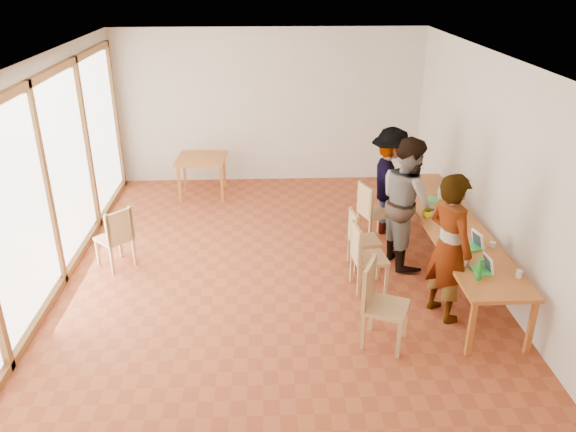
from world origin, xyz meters
The scene contains 25 objects.
ground centered at (0.00, 0.00, 0.00)m, with size 8.00×8.00×0.00m, color #9C4725.
wall_back centered at (0.00, 4.00, 1.50)m, with size 6.00×0.10×3.00m, color beige.
wall_front centered at (0.00, -4.00, 1.50)m, with size 6.00×0.10×3.00m, color beige.
wall_right centered at (3.00, 0.00, 1.50)m, with size 0.10×8.00×3.00m, color beige.
window_wall centered at (-2.96, 0.00, 1.50)m, with size 0.10×8.00×3.00m, color white.
ceiling centered at (0.00, 0.00, 3.02)m, with size 6.00×8.00×0.04m, color white.
communal_table centered at (2.50, 0.12, 0.70)m, with size 0.80×4.00×0.75m.
side_table centered at (-1.30, 3.19, 0.67)m, with size 0.90×0.90×0.75m.
chair_near centered at (1.15, -1.51, 0.63)m, with size 0.63×0.63×0.55m.
chair_mid centered at (1.18, -0.33, 0.58)m, with size 0.49×0.49×0.51m.
chair_far centered at (1.23, 0.28, 0.53)m, with size 0.46×0.46×0.46m.
chair_empty centered at (1.54, 1.12, 0.59)m, with size 0.57×0.57×0.51m.
chair_spare centered at (-2.23, 0.39, 0.57)m, with size 0.61×0.61×0.50m.
person_near centered at (2.09, -0.99, 0.95)m, with size 0.69×0.45×1.89m, color gray.
person_mid centered at (1.92, 0.42, 0.95)m, with size 0.93×0.72×1.91m, color gray.
person_far centered at (1.89, 1.45, 0.88)m, with size 1.13×0.65×1.76m, color gray.
laptop_near centered at (2.45, -1.24, 0.81)m, with size 0.23×0.26×0.21m.
laptop_mid centered at (2.55, -0.62, 0.81)m, with size 0.27×0.30×0.22m.
laptop_far centered at (2.51, 0.91, 0.81)m, with size 0.29×0.30×0.21m.
yellow_mug centered at (2.20, 0.32, 0.80)m, with size 0.14×0.14×0.11m, color yellow.
green_bottle centered at (2.32, -1.43, 0.89)m, with size 0.07×0.07×0.28m, color #1E8228.
clear_glass centered at (2.81, -1.39, 0.80)m, with size 0.07×0.07×0.09m, color silver.
condiment_cup centered at (2.79, -0.61, 0.78)m, with size 0.08×0.08×0.06m, color white.
pink_phone centered at (2.63, -0.31, 0.76)m, with size 0.05×0.10×0.01m, color #D23F7E.
black_pouch centered at (2.35, 1.69, 0.80)m, with size 0.16×0.26×0.09m, color black.
Camera 1 is at (-0.10, -6.90, 4.08)m, focal length 35.00 mm.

